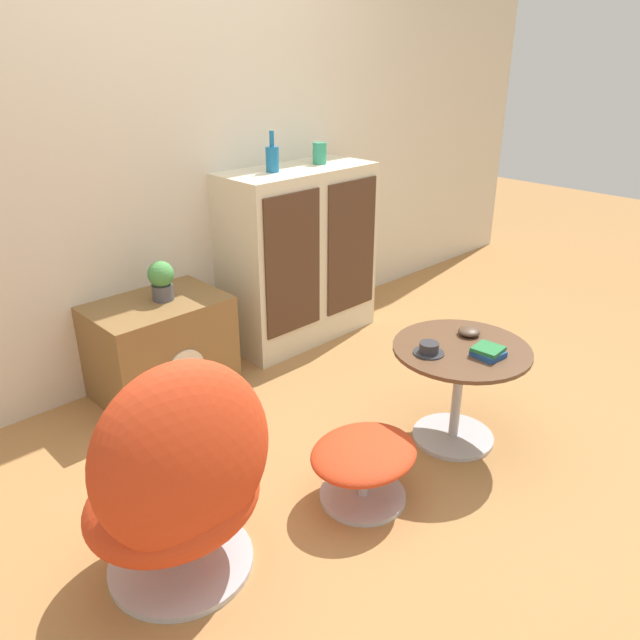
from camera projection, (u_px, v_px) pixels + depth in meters
The scene contains 13 objects.
ground_plane at pixel (378, 462), 2.75m from camera, with size 12.00×12.00×0.00m, color #A87542.
wall_back at pixel (172, 127), 3.18m from camera, with size 6.40×0.06×2.60m.
sideboard at pixel (299, 255), 3.75m from camera, with size 0.94×0.43×1.04m.
tv_console at pixel (161, 347), 3.22m from camera, with size 0.67×0.46×0.50m.
egg_chair at pixel (180, 481), 2.01m from camera, with size 0.63×0.59×0.85m.
ottoman at pixel (364, 459), 2.46m from camera, with size 0.46×0.39×0.26m.
coffee_table at pixel (459, 378), 2.79m from camera, with size 0.60×0.60×0.48m.
vase_leftmost at pixel (272, 158), 3.39m from camera, with size 0.07×0.07×0.22m.
vase_inner_left at pixel (320, 153), 3.62m from camera, with size 0.08×0.08×0.12m.
potted_plant at pixel (161, 279), 3.11m from camera, with size 0.13×0.13×0.20m.
teacup at pixel (429, 349), 2.66m from camera, with size 0.13×0.13×0.05m.
book_stack at pixel (488, 352), 2.64m from camera, with size 0.12×0.13×0.04m.
bowl at pixel (469, 332), 2.83m from camera, with size 0.10×0.10×0.04m.
Camera 1 is at (-1.75, -1.44, 1.69)m, focal length 35.00 mm.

